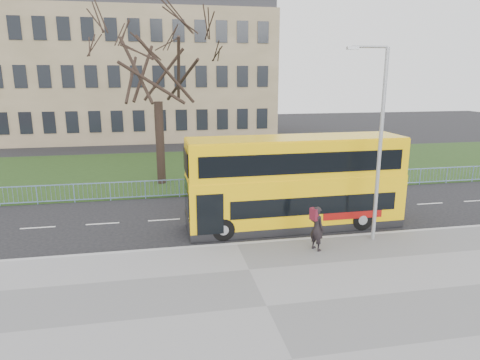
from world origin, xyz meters
TOP-DOWN VIEW (x-y plane):
  - ground at (0.00, 0.00)m, footprint 120.00×120.00m
  - pavement at (0.00, -6.75)m, footprint 80.00×10.50m
  - kerb at (0.00, -1.55)m, footprint 80.00×0.20m
  - grass_verge at (0.00, 14.30)m, footprint 80.00×15.40m
  - guard_railing at (0.00, 6.60)m, footprint 40.00×0.12m
  - bare_tree at (-3.00, 10.00)m, footprint 9.01×9.01m
  - civic_building at (-5.00, 35.00)m, footprint 30.00×15.00m
  - yellow_bus at (3.19, 0.37)m, footprint 10.29×2.60m
  - pedestrian at (3.12, -2.81)m, footprint 0.69×0.80m
  - street_lamp at (5.90, -2.15)m, footprint 1.73×0.37m

SIDE VIEW (x-z plane):
  - ground at x=0.00m, z-range 0.00..0.00m
  - grass_verge at x=0.00m, z-range 0.00..0.08m
  - pavement at x=0.00m, z-range 0.00..0.12m
  - kerb at x=0.00m, z-range 0.00..0.14m
  - guard_railing at x=0.00m, z-range 0.00..1.10m
  - pedestrian at x=3.12m, z-range 0.12..1.98m
  - yellow_bus at x=3.19m, z-range 0.16..4.46m
  - street_lamp at x=5.90m, z-range 0.51..8.68m
  - bare_tree at x=-3.00m, z-range 0.08..12.96m
  - civic_building at x=-5.00m, z-range 0.00..14.00m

